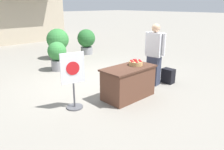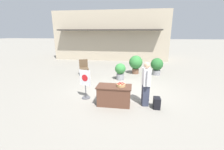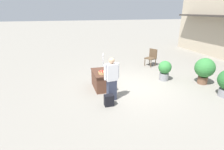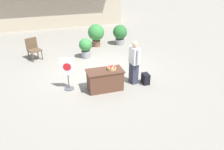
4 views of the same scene
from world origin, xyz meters
name	(u,v)px [view 3 (image 3 of 4)]	position (x,y,z in m)	size (l,w,h in m)	color
ground_plane	(134,86)	(0.00, 0.00, 0.00)	(120.00, 120.00, 0.00)	gray
display_table	(101,80)	(-0.22, -1.49, 0.39)	(1.33, 0.69, 0.77)	brown
apple_basket	(102,72)	(0.04, -1.49, 0.83)	(0.33, 0.33, 0.16)	tan
person_visitor	(112,79)	(0.97, -1.34, 0.87)	(0.31, 0.61, 1.70)	#33384C
backpack	(109,100)	(1.39, -1.57, 0.21)	(0.24, 0.34, 0.42)	black
poster_board	(103,65)	(-1.51, -1.08, 0.65)	(0.50, 0.36, 1.24)	#4C4C51
patio_chair	(152,56)	(-2.73, 2.34, 0.58)	(0.73, 0.73, 1.04)	brown
potted_plant_near_right	(165,69)	(-0.29, 1.75, 0.56)	(0.63, 0.63, 0.99)	gray
potted_plant_far_left	(205,69)	(0.62, 3.28, 0.74)	(0.90, 0.90, 1.24)	brown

